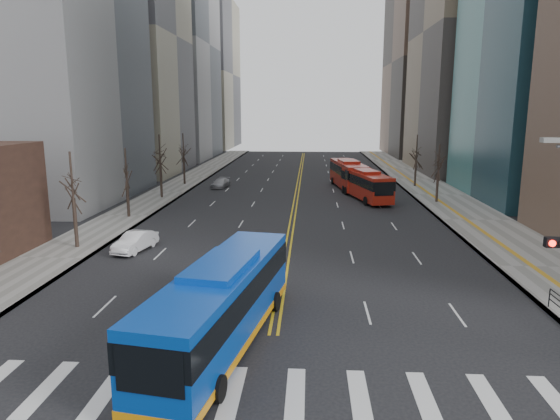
% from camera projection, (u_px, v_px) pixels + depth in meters
% --- Properties ---
extents(ground, '(220.00, 220.00, 0.00)m').
position_uv_depth(ground, '(263.00, 396.00, 18.42)').
color(ground, black).
extents(sidewalk_right, '(7.00, 130.00, 0.15)m').
position_uv_depth(sidewalk_right, '(439.00, 195.00, 61.41)').
color(sidewalk_right, gray).
rests_on(sidewalk_right, ground).
extents(sidewalk_left, '(5.00, 130.00, 0.15)m').
position_uv_depth(sidewalk_left, '(167.00, 192.00, 63.42)').
color(sidewalk_left, gray).
rests_on(sidewalk_left, ground).
extents(crosswalk, '(26.70, 4.00, 0.01)m').
position_uv_depth(crosswalk, '(263.00, 395.00, 18.42)').
color(crosswalk, silver).
rests_on(crosswalk, ground).
extents(centerline, '(0.55, 100.00, 0.01)m').
position_uv_depth(centerline, '(299.00, 183.00, 72.24)').
color(centerline, gold).
rests_on(centerline, ground).
extents(office_towers, '(83.00, 134.00, 58.00)m').
position_uv_depth(office_towers, '(302.00, 25.00, 80.73)').
color(office_towers, gray).
rests_on(office_towers, ground).
extents(street_trees, '(35.20, 47.20, 7.60)m').
position_uv_depth(street_trees, '(225.00, 164.00, 51.70)').
color(street_trees, '#2D211C').
rests_on(street_trees, ground).
extents(blue_bus, '(5.08, 13.68, 3.87)m').
position_uv_depth(blue_bus, '(222.00, 302.00, 22.07)').
color(blue_bus, '#0B3DA6').
rests_on(blue_bus, ground).
extents(red_bus_near, '(5.16, 11.41, 3.53)m').
position_uv_depth(red_bus_near, '(366.00, 183.00, 58.23)').
color(red_bus_near, '#A51E11').
rests_on(red_bus_near, ground).
extents(red_bus_far, '(4.47, 12.43, 3.83)m').
position_uv_depth(red_bus_far, '(348.00, 173.00, 66.50)').
color(red_bus_far, '#A51E11').
rests_on(red_bus_far, ground).
extents(car_white, '(2.44, 4.60, 1.44)m').
position_uv_depth(car_white, '(135.00, 242.00, 37.19)').
color(car_white, white).
rests_on(car_white, ground).
extents(car_dark_mid, '(1.70, 4.21, 1.43)m').
position_uv_depth(car_dark_mid, '(370.00, 185.00, 65.36)').
color(car_dark_mid, black).
rests_on(car_dark_mid, ground).
extents(car_silver, '(2.29, 4.49, 1.25)m').
position_uv_depth(car_silver, '(221.00, 183.00, 67.56)').
color(car_silver, '#9F9FA4').
rests_on(car_silver, ground).
extents(car_dark_far, '(2.88, 4.53, 1.16)m').
position_uv_depth(car_dark_far, '(344.00, 174.00, 77.54)').
color(car_dark_far, black).
rests_on(car_dark_far, ground).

